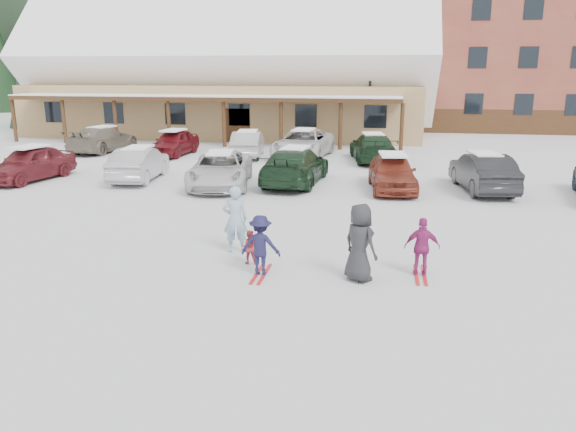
% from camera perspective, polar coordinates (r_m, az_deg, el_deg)
% --- Properties ---
extents(ground, '(160.00, 160.00, 0.00)m').
position_cam_1_polar(ground, '(14.08, -1.91, -4.91)').
color(ground, silver).
rests_on(ground, ground).
extents(day_lodge, '(29.12, 12.50, 10.38)m').
position_cam_1_polar(day_lodge, '(42.59, -6.23, 13.62)').
color(day_lodge, tan).
rests_on(day_lodge, ground).
extents(alpine_hotel, '(31.48, 14.01, 21.48)m').
position_cam_1_polar(alpine_hotel, '(52.40, 23.85, 17.84)').
color(alpine_hotel, brown).
rests_on(alpine_hotel, ground).
extents(lamp_post, '(0.50, 0.25, 5.91)m').
position_cam_1_polar(lamp_post, '(37.81, 8.31, 12.52)').
color(lamp_post, black).
rests_on(lamp_post, ground).
extents(conifer_0, '(4.40, 4.40, 10.20)m').
position_cam_1_polar(conifer_0, '(51.71, -24.66, 14.53)').
color(conifer_0, black).
rests_on(conifer_0, ground).
extents(conifer_2, '(5.28, 5.28, 12.24)m').
position_cam_1_polar(conifer_2, '(64.02, -21.65, 15.65)').
color(conifer_2, black).
rests_on(conifer_2, ground).
extents(conifer_3, '(3.96, 3.96, 9.18)m').
position_cam_1_polar(conifer_3, '(57.07, 13.68, 14.75)').
color(conifer_3, black).
rests_on(conifer_3, ground).
extents(adult_skier, '(0.75, 0.60, 1.79)m').
position_cam_1_polar(adult_skier, '(14.83, -5.38, -0.33)').
color(adult_skier, '#8AACC2').
rests_on(adult_skier, ground).
extents(toddler_red, '(0.46, 0.38, 0.87)m').
position_cam_1_polar(toddler_red, '(14.03, -3.95, -3.15)').
color(toddler_red, '#AB343E').
rests_on(toddler_red, ground).
extents(child_navy, '(0.94, 0.54, 1.45)m').
position_cam_1_polar(child_navy, '(13.18, -2.80, -2.99)').
color(child_navy, '#18173A').
rests_on(child_navy, ground).
extents(skis_child_navy, '(0.20, 1.40, 0.03)m').
position_cam_1_polar(skis_child_navy, '(13.41, -2.76, -5.88)').
color(skis_child_navy, red).
rests_on(skis_child_navy, ground).
extents(child_magenta, '(0.83, 0.35, 1.41)m').
position_cam_1_polar(child_magenta, '(13.48, 13.47, -3.08)').
color(child_magenta, '#9D246A').
rests_on(child_magenta, ground).
extents(skis_child_magenta, '(0.21, 1.40, 0.03)m').
position_cam_1_polar(skis_child_magenta, '(13.70, 13.30, -5.83)').
color(skis_child_magenta, red).
rests_on(skis_child_magenta, ground).
extents(bystander_dark, '(1.05, 1.02, 1.82)m').
position_cam_1_polar(bystander_dark, '(12.86, 7.31, -2.70)').
color(bystander_dark, '#262729').
rests_on(bystander_dark, ground).
extents(parked_car_0, '(2.45, 4.58, 1.48)m').
position_cam_1_polar(parked_car_0, '(26.89, -24.74, 4.86)').
color(parked_car_0, maroon).
rests_on(parked_car_0, ground).
extents(parked_car_1, '(2.01, 4.50, 1.44)m').
position_cam_1_polar(parked_car_1, '(25.33, -14.90, 5.14)').
color(parked_car_1, '#A2A1A6').
rests_on(parked_car_1, ground).
extents(parked_car_2, '(3.20, 5.43, 1.42)m').
position_cam_1_polar(parked_car_2, '(23.35, -6.87, 4.72)').
color(parked_car_2, silver).
rests_on(parked_car_2, ground).
extents(parked_car_3, '(2.52, 5.41, 1.53)m').
position_cam_1_polar(parked_car_3, '(23.70, 0.73, 5.12)').
color(parked_car_3, '#18301C').
rests_on(parked_car_3, ground).
extents(parked_car_4, '(2.15, 4.42, 1.45)m').
position_cam_1_polar(parked_car_4, '(22.83, 10.54, 4.39)').
color(parked_car_4, maroon).
rests_on(parked_car_4, ground).
extents(parked_car_5, '(2.24, 4.75, 1.50)m').
position_cam_1_polar(parked_car_5, '(23.59, 19.19, 4.21)').
color(parked_car_5, black).
rests_on(parked_car_5, ground).
extents(parked_car_7, '(2.66, 5.26, 1.47)m').
position_cam_1_polar(parked_car_7, '(34.73, -18.30, 7.41)').
color(parked_car_7, gray).
rests_on(parked_car_7, ground).
extents(parked_car_8, '(1.93, 4.25, 1.41)m').
position_cam_1_polar(parked_car_8, '(32.34, -11.52, 7.31)').
color(parked_car_8, maroon).
rests_on(parked_car_8, ground).
extents(parked_car_9, '(2.10, 4.50, 1.43)m').
position_cam_1_polar(parked_car_9, '(31.17, -4.11, 7.31)').
color(parked_car_9, '#A8A7AB').
rests_on(parked_car_9, ground).
extents(parked_car_10, '(3.09, 5.79, 1.55)m').
position_cam_1_polar(parked_car_10, '(30.72, 1.56, 7.35)').
color(parked_car_10, silver).
rests_on(parked_car_10, ground).
extents(parked_car_11, '(2.85, 5.27, 1.45)m').
position_cam_1_polar(parked_car_11, '(29.91, 8.61, 6.89)').
color(parked_car_11, '#17321C').
rests_on(parked_car_11, ground).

